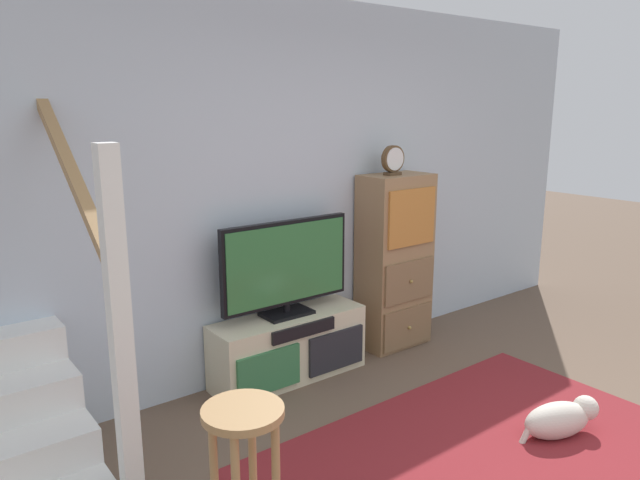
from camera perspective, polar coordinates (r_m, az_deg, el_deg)
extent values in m
cube|color=silver|center=(4.42, -1.92, 5.09)|extent=(6.40, 0.12, 2.70)
cube|color=maroon|center=(3.62, 16.80, -20.15)|extent=(2.60, 1.80, 0.01)
cube|color=beige|center=(4.34, -3.06, -10.30)|extent=(1.16, 0.36, 0.48)
cube|color=#337042|center=(4.07, -4.94, -12.60)|extent=(0.49, 0.02, 0.29)
cube|color=#232328|center=(4.37, 1.60, -10.65)|extent=(0.49, 0.02, 0.29)
cube|color=black|center=(4.12, -1.56, -8.76)|extent=(0.52, 0.02, 0.09)
cube|color=black|center=(4.26, -3.25, -7.08)|extent=(0.36, 0.22, 0.02)
cylinder|color=black|center=(4.25, -3.26, -6.55)|extent=(0.05, 0.05, 0.06)
cube|color=black|center=(4.15, -3.31, -2.22)|extent=(1.03, 0.05, 0.60)
cube|color=#2D6B38|center=(4.13, -3.09, -2.30)|extent=(0.98, 0.01, 0.55)
cube|color=#93704C|center=(4.84, 7.20, -2.06)|extent=(0.58, 0.34, 1.42)
cube|color=brown|center=(4.88, 8.53, -8.34)|extent=(0.53, 0.02, 0.33)
sphere|color=olive|center=(4.86, 8.68, -8.40)|extent=(0.03, 0.03, 0.03)
cube|color=brown|center=(4.75, 8.68, -3.95)|extent=(0.53, 0.02, 0.33)
sphere|color=olive|center=(4.74, 8.84, -3.99)|extent=(0.03, 0.03, 0.03)
cube|color=#BC7533|center=(4.63, 8.90, 2.17)|extent=(0.49, 0.02, 0.45)
cube|color=#4C3823|center=(4.64, 7.03, 6.40)|extent=(0.12, 0.08, 0.02)
cylinder|color=brown|center=(4.63, 7.07, 7.82)|extent=(0.21, 0.04, 0.21)
cylinder|color=silver|center=(4.61, 7.30, 7.79)|extent=(0.18, 0.01, 0.18)
cube|color=white|center=(2.83, -18.68, -9.63)|extent=(0.09, 0.09, 1.80)
cube|color=#9E7547|center=(3.26, -23.48, 7.45)|extent=(0.06, 1.33, 0.99)
cylinder|color=#A37A4C|center=(2.81, -6.50, -21.68)|extent=(0.04, 0.04, 0.72)
cylinder|color=#A37A4C|center=(2.50, -7.49, -16.21)|extent=(0.34, 0.34, 0.03)
ellipsoid|color=beige|center=(3.95, 21.97, -15.90)|extent=(0.48, 0.33, 0.22)
sphere|color=beige|center=(4.06, 24.34, -14.59)|extent=(0.15, 0.15, 0.15)
cylinder|color=beige|center=(3.84, 19.45, -17.08)|extent=(0.11, 0.07, 0.16)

